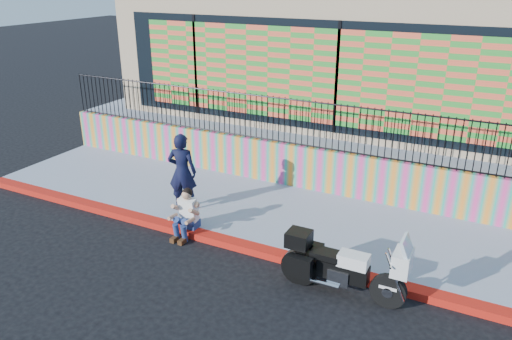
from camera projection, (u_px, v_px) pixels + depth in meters
The scene contains 10 objects.
ground at pixel (263, 255), 10.09m from camera, with size 90.00×90.00×0.00m, color black.
red_curb at pixel (263, 252), 10.06m from camera, with size 16.00×0.30×0.15m, color red.
sidewalk at pixel (295, 218), 11.43m from camera, with size 16.00×3.00×0.15m, color #8E98AA.
mural_wall at pixel (321, 170), 12.52m from camera, with size 16.00×0.20×1.10m, color #EC3E90.
metal_fence at pixel (323, 126), 12.10m from camera, with size 15.80×0.04×1.20m, color black, non-canonical shape.
elevated_platform at pixel (373, 122), 16.77m from camera, with size 16.00×10.00×1.25m, color #8E98AA.
storefront_building at pixel (379, 43), 15.62m from camera, with size 14.00×8.06×4.00m.
police_motorcycle at pixel (341, 265), 8.68m from camera, with size 2.22×0.73×1.38m.
police_officer at pixel (182, 172), 11.41m from camera, with size 0.67×0.44×1.83m, color black.
seated_man at pixel (185, 218), 10.62m from camera, with size 0.54×0.71×1.06m.
Camera 1 is at (3.84, -7.85, 5.32)m, focal length 35.00 mm.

